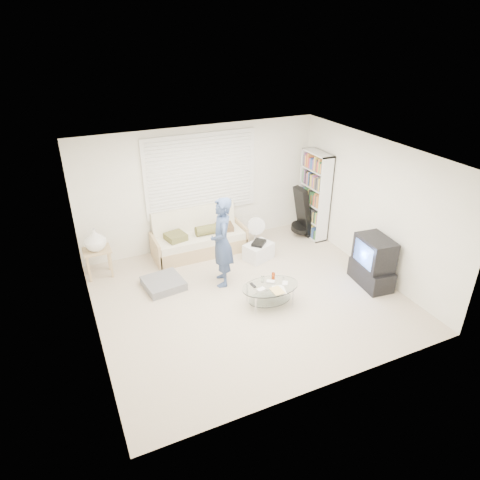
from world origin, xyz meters
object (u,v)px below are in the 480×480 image
bookshelf (314,195)px  tv_unit (373,262)px  futon_sofa (199,239)px  coffee_table (270,289)px

bookshelf → tv_unit: bearing=-93.4°
futon_sofa → coffee_table: size_ratio=1.85×
tv_unit → coffee_table: size_ratio=0.91×
futon_sofa → tv_unit: same height
bookshelf → tv_unit: size_ratio=2.05×
futon_sofa → tv_unit: bearing=-44.7°
futon_sofa → bookshelf: 2.64m
coffee_table → bookshelf: bearing=42.9°
futon_sofa → coffee_table: bearing=-78.0°
tv_unit → coffee_table: bearing=174.4°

